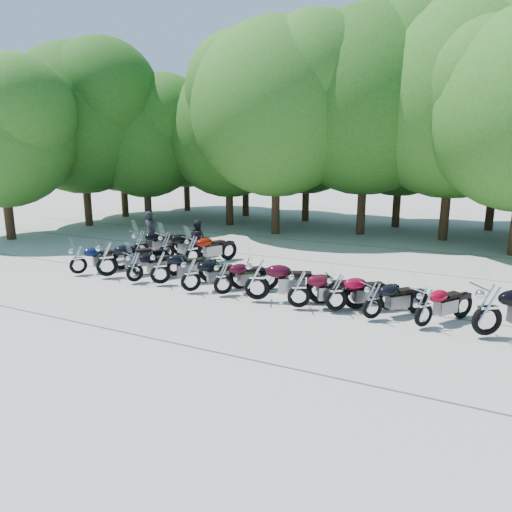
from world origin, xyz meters
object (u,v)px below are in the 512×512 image
at_px(motorcycle_9, 373,299).
at_px(motorcycle_14, 192,249).
at_px(motorcycle_8, 337,291).
at_px(motorcycle_11, 488,308).
at_px(motorcycle_4, 191,274).
at_px(motorcycle_13, 166,246).
at_px(motorcycle_12, 140,244).
at_px(motorcycle_0, 78,259).
at_px(motorcycle_6, 257,278).
at_px(rider_0, 150,233).
at_px(motorcycle_1, 107,258).
at_px(rider_1, 198,239).
at_px(motorcycle_3, 160,267).
at_px(motorcycle_2, 134,266).
at_px(motorcycle_7, 299,288).
at_px(motorcycle_10, 424,306).
at_px(motorcycle_5, 223,277).

relative_size(motorcycle_9, motorcycle_14, 0.87).
xyz_separation_m(motorcycle_8, motorcycle_11, (3.61, -0.16, 0.12)).
distance_m(motorcycle_4, motorcycle_13, 4.24).
bearing_deg(motorcycle_13, motorcycle_9, -174.51).
relative_size(motorcycle_12, motorcycle_13, 1.01).
height_order(motorcycle_0, motorcycle_12, motorcycle_12).
bearing_deg(motorcycle_6, motorcycle_8, -109.44).
distance_m(motorcycle_14, rider_0, 2.95).
height_order(motorcycle_9, motorcycle_13, motorcycle_13).
distance_m(motorcycle_1, rider_1, 4.05).
relative_size(motorcycle_8, motorcycle_14, 0.92).
bearing_deg(motorcycle_12, motorcycle_13, -149.13).
height_order(motorcycle_14, rider_0, rider_0).
distance_m(motorcycle_1, motorcycle_3, 2.20).
distance_m(motorcycle_8, motorcycle_11, 3.62).
xyz_separation_m(motorcycle_2, motorcycle_7, (5.78, -0.09, 0.03)).
bearing_deg(motorcycle_14, motorcycle_10, -172.93).
distance_m(motorcycle_9, motorcycle_12, 10.14).
xyz_separation_m(motorcycle_0, motorcycle_12, (0.46, 2.77, 0.10)).
distance_m(motorcycle_7, motorcycle_13, 7.21).
xyz_separation_m(motorcycle_7, motorcycle_11, (4.60, 0.03, 0.11)).
bearing_deg(motorcycle_12, motorcycle_11, -167.27).
distance_m(motorcycle_2, motorcycle_10, 9.01).
bearing_deg(motorcycle_4, motorcycle_14, -11.68).
height_order(motorcycle_1, motorcycle_8, motorcycle_1).
bearing_deg(motorcycle_6, motorcycle_10, -112.99).
distance_m(motorcycle_12, motorcycle_13, 1.18).
distance_m(motorcycle_2, motorcycle_12, 3.35).
relative_size(motorcycle_3, motorcycle_8, 1.05).
xyz_separation_m(motorcycle_11, motorcycle_12, (-12.38, 2.74, -0.04)).
height_order(motorcycle_2, rider_1, rider_1).
distance_m(motorcycle_6, motorcycle_12, 7.00).
bearing_deg(motorcycle_4, motorcycle_5, -125.08).
height_order(motorcycle_9, rider_0, rider_0).
distance_m(motorcycle_0, motorcycle_3, 3.39).
xyz_separation_m(motorcycle_1, motorcycle_2, (1.27, -0.08, -0.12)).
relative_size(motorcycle_1, motorcycle_4, 1.16).
bearing_deg(motorcycle_3, motorcycle_9, -134.00).
relative_size(motorcycle_4, motorcycle_13, 0.90).
relative_size(motorcycle_6, motorcycle_7, 1.14).
xyz_separation_m(motorcycle_3, motorcycle_13, (-1.75, 2.66, 0.05)).
height_order(motorcycle_0, motorcycle_1, motorcycle_1).
bearing_deg(motorcycle_3, motorcycle_5, -134.08).
relative_size(motorcycle_13, motorcycle_14, 1.04).
bearing_deg(motorcycle_5, rider_0, 5.49).
height_order(motorcycle_3, rider_0, rider_0).
bearing_deg(rider_0, motorcycle_11, 176.09).
distance_m(motorcycle_4, motorcycle_9, 5.50).
distance_m(motorcycle_4, motorcycle_12, 5.10).
relative_size(motorcycle_7, motorcycle_12, 0.90).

